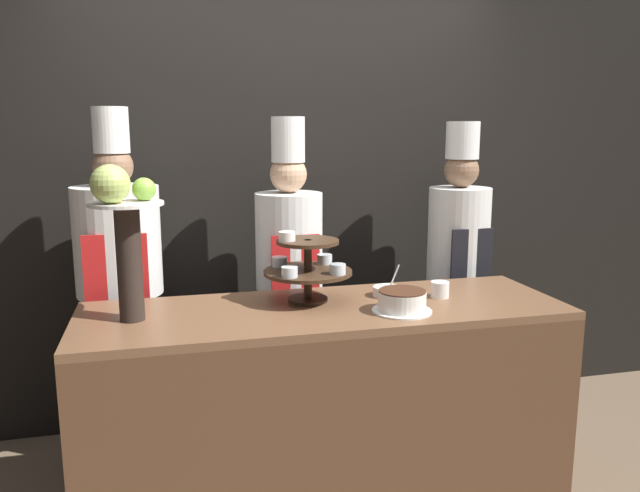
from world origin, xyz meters
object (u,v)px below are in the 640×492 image
Objects in this scene: serving_bowl_far at (387,291)px; chef_center_left at (289,269)px; fruit_pedestal at (123,223)px; cake_round at (402,302)px; cup_white at (440,290)px; chef_left at (120,277)px; chef_center_right at (458,260)px; tiered_stand at (307,266)px.

chef_center_left is (-0.35, 0.52, 0.01)m from serving_bowl_far.
fruit_pedestal is 2.49× the size of cake_round.
cup_white is 0.24m from serving_bowl_far.
chef_left is at bearing 157.26° from cup_white.
serving_bowl_far is 0.08× the size of chef_left.
chef_center_right reaches higher than serving_bowl_far.
chef_left is (-1.18, 0.77, -0.01)m from cake_round.
chef_center_right is (0.61, 0.52, 0.01)m from serving_bowl_far.
tiered_stand is 0.40m from serving_bowl_far.
cake_round is 3.01× the size of cup_white.
serving_bowl_far is (0.37, -0.00, -0.14)m from tiered_stand.
cup_white is 1.55m from chef_left.
cup_white is 0.05× the size of chef_left.
serving_bowl_far is at bearing 84.43° from cake_round.
fruit_pedestal is 1.20m from serving_bowl_far.
cake_round is at bearing -33.19° from chef_left.
tiered_stand is 0.23× the size of chef_center_left.
cake_round is at bearing -95.57° from serving_bowl_far.
serving_bowl_far is 1.31m from chef_left.
tiered_stand is 1.12m from chef_center_right.
serving_bowl_far is 0.08× the size of chef_center_left.
cake_round is 0.31m from cup_white.
chef_center_left is at bearing 113.03° from cake_round.
fruit_pedestal is at bearing 172.65° from cake_round.
chef_center_left is at bearing 124.00° from serving_bowl_far.
cup_white is (0.60, -0.08, -0.13)m from tiered_stand.
tiered_stand is at bearing -152.37° from chef_center_right.
fruit_pedestal is at bearing -160.19° from chef_center_right.
chef_left is 1.02× the size of chef_center_left.
serving_bowl_far is at bearing -56.00° from chef_center_left.
fruit_pedestal is at bearing -174.62° from serving_bowl_far.
chef_center_right reaches higher than tiered_stand.
chef_center_right is (1.82, 0.00, -0.01)m from chef_left.
tiered_stand reaches higher than cake_round.
chef_center_left is 1.01× the size of chef_center_right.
chef_center_left reaches higher than tiered_stand.
cake_round reaches higher than cup_white.
serving_bowl_far is (-0.23, 0.08, -0.01)m from cup_white.
tiered_stand is 0.62m from cup_white.
fruit_pedestal is 0.36× the size of chef_center_right.
chef_center_right is at bearing 27.63° from tiered_stand.
tiered_stand is 0.45m from cake_round.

